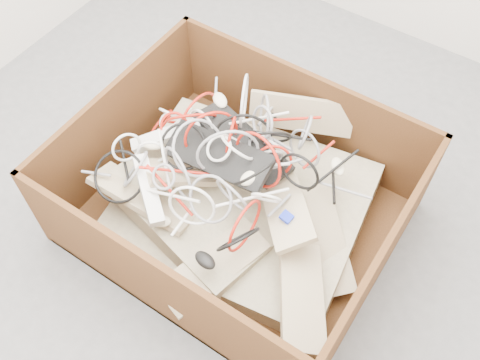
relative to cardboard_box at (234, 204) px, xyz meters
The scene contains 8 objects.
ground 0.21m from the cardboard_box, 138.40° to the left, with size 3.00×3.00×0.00m, color #555557.
cardboard_box is the anchor object (origin of this frame).
keyboard_pile 0.16m from the cardboard_box, ahead, with size 1.18×1.13×0.42m.
mice_scatter 0.23m from the cardboard_box, 134.74° to the right, with size 0.81×0.73×0.19m.
power_strip_left 0.41m from the cardboard_box, behind, with size 0.31×0.06×0.04m, color silver.
power_strip_right 0.41m from the cardboard_box, 133.67° to the right, with size 0.30×0.06×0.04m, color silver.
vga_plug 0.36m from the cardboard_box, 10.80° to the right, with size 0.04×0.04×0.02m, color #0C1FB9.
cable_tangle 0.30m from the cardboard_box, 161.88° to the left, with size 1.06×0.84×0.47m.
Camera 1 is at (0.86, -1.17, 2.14)m, focal length 41.16 mm.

